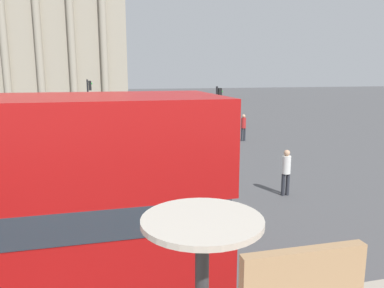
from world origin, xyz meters
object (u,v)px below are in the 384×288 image
at_px(traffic_light_near, 2,135).
at_px(pedestrian_white, 286,169).
at_px(traffic_light_far, 89,98).
at_px(pedestrian_yellow, 92,139).
at_px(pedestrian_red, 243,126).
at_px(traffic_light_mid, 218,108).
at_px(car_black, 212,118).
at_px(plaza_building_left, 16,30).
at_px(cafe_dining_table, 202,255).

height_order(traffic_light_near, pedestrian_white, traffic_light_near).
bearing_deg(traffic_light_far, pedestrian_yellow, -88.43).
distance_m(traffic_light_far, pedestrian_red, 11.58).
bearing_deg(pedestrian_red, traffic_light_far, -0.67).
distance_m(traffic_light_mid, car_black, 9.48).
xyz_separation_m(plaza_building_left, car_black, (20.20, -28.88, -9.64)).
height_order(plaza_building_left, pedestrian_red, plaza_building_left).
distance_m(car_black, pedestrian_yellow, 14.09).
bearing_deg(cafe_dining_table, pedestrian_yellow, 92.85).
xyz_separation_m(car_black, pedestrian_white, (-2.67, -18.15, 0.30)).
bearing_deg(pedestrian_white, pedestrian_yellow, 167.26).
xyz_separation_m(traffic_light_far, pedestrian_white, (7.28, -16.64, -1.60)).
height_order(traffic_light_far, car_black, traffic_light_far).
relative_size(cafe_dining_table, pedestrian_yellow, 0.40).
relative_size(cafe_dining_table, plaza_building_left, 0.02).
bearing_deg(pedestrian_yellow, traffic_light_near, 173.42).
distance_m(plaza_building_left, car_black, 36.54).
relative_size(traffic_light_mid, traffic_light_far, 0.93).
relative_size(cafe_dining_table, pedestrian_white, 0.42).
distance_m(plaza_building_left, traffic_light_far, 33.00).
bearing_deg(car_black, pedestrian_white, 147.02).
relative_size(cafe_dining_table, traffic_light_mid, 0.20).
xyz_separation_m(traffic_light_far, car_black, (9.96, 1.51, -1.90)).
relative_size(cafe_dining_table, pedestrian_red, 0.41).
bearing_deg(plaza_building_left, traffic_light_mid, -64.82).
bearing_deg(pedestrian_red, traffic_light_near, 65.65).
height_order(cafe_dining_table, car_black, cafe_dining_table).
height_order(car_black, pedestrian_yellow, pedestrian_yellow).
distance_m(pedestrian_white, pedestrian_red, 11.20).
distance_m(traffic_light_near, pedestrian_yellow, 6.97).
height_order(plaza_building_left, traffic_light_near, plaza_building_left).
xyz_separation_m(traffic_light_mid, traffic_light_far, (-7.57, 7.50, 0.18)).
distance_m(traffic_light_mid, pedestrian_yellow, 7.55).
xyz_separation_m(car_black, pedestrian_yellow, (-9.72, -10.19, 0.35)).
height_order(traffic_light_far, pedestrian_red, traffic_light_far).
distance_m(traffic_light_near, pedestrian_red, 15.56).
xyz_separation_m(traffic_light_near, traffic_light_far, (2.58, 14.91, 0.19)).
relative_size(traffic_light_mid, pedestrian_red, 2.08).
height_order(traffic_light_near, pedestrian_red, traffic_light_near).
relative_size(plaza_building_left, traffic_light_mid, 8.21).
relative_size(pedestrian_white, pedestrian_red, 0.97).
bearing_deg(traffic_light_mid, pedestrian_white, -91.80).
bearing_deg(pedestrian_red, pedestrian_yellow, 46.23).
bearing_deg(traffic_light_far, cafe_dining_table, -87.56).
bearing_deg(traffic_light_mid, pedestrian_yellow, -170.88).
relative_size(traffic_light_near, pedestrian_yellow, 2.03).
xyz_separation_m(traffic_light_far, pedestrian_red, (9.93, -5.75, -1.57)).
height_order(traffic_light_near, pedestrian_yellow, traffic_light_near).
bearing_deg(pedestrian_red, traffic_light_mid, 66.04).
xyz_separation_m(plaza_building_left, pedestrian_red, (20.17, -36.14, -9.31)).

